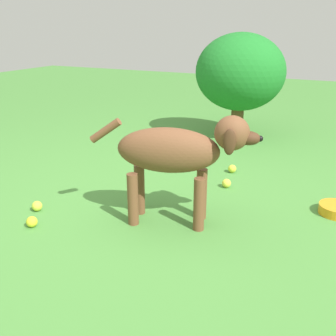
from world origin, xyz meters
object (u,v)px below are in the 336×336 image
at_px(tennis_ball_2, 32,222).
at_px(tennis_ball_0, 37,206).
at_px(tennis_ball_3, 232,169).
at_px(tennis_ball_1, 226,183).
at_px(dog, 178,153).

bearing_deg(tennis_ball_2, tennis_ball_0, -54.36).
xyz_separation_m(tennis_ball_2, tennis_ball_3, (-0.79, -1.39, 0.00)).
bearing_deg(tennis_ball_0, tennis_ball_3, -127.03).
bearing_deg(tennis_ball_3, tennis_ball_0, 52.97).
relative_size(tennis_ball_1, tennis_ball_3, 1.00).
bearing_deg(tennis_ball_1, tennis_ball_3, -80.14).
distance_m(tennis_ball_1, tennis_ball_3, 0.32).
height_order(tennis_ball_1, tennis_ball_2, same).
distance_m(tennis_ball_0, tennis_ball_3, 1.53).
bearing_deg(tennis_ball_2, tennis_ball_1, -128.16).
bearing_deg(tennis_ball_1, tennis_ball_2, 51.84).
relative_size(tennis_ball_1, tennis_ball_2, 1.00).
distance_m(tennis_ball_0, tennis_ball_1, 1.33).
bearing_deg(tennis_ball_3, tennis_ball_2, 60.36).
bearing_deg(dog, tennis_ball_3, 71.25).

